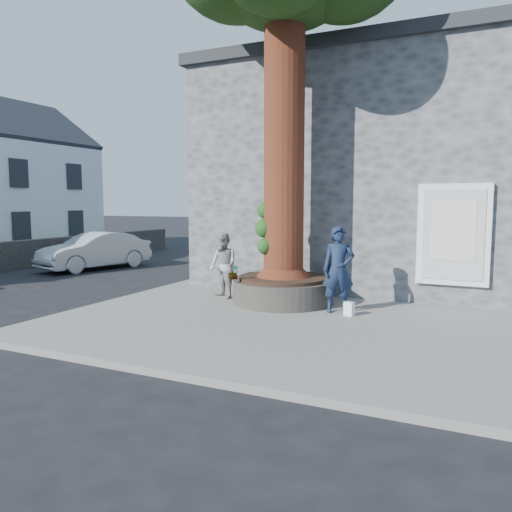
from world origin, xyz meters
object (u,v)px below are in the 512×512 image
at_px(man, 339,270).
at_px(woman, 223,265).
at_px(planter, 283,290).
at_px(car_silver, 95,251).

bearing_deg(man, woman, 151.81).
distance_m(man, woman, 2.94).
bearing_deg(planter, man, -18.74).
bearing_deg(planter, car_silver, 159.53).
xyz_separation_m(woman, car_silver, (-7.08, 3.33, -0.24)).
height_order(woman, car_silver, woman).
relative_size(man, woman, 1.14).
distance_m(planter, woman, 1.58).
height_order(man, woman, man).
bearing_deg(woman, man, 22.52).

